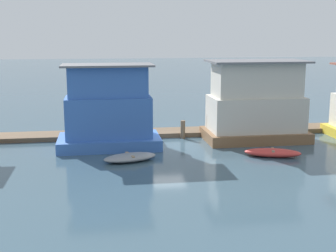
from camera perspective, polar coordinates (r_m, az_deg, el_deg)
name	(u,v)px	position (r m, az deg, el deg)	size (l,w,h in m)	color
ground_plane	(166,144)	(29.88, -0.29, -2.26)	(200.00, 200.00, 0.00)	#385160
dock_walkway	(160,133)	(32.62, -1.01, -0.83)	(42.40, 2.13, 0.30)	brown
houseboat_blue	(109,112)	(28.96, -7.26, 1.73)	(6.26, 3.49, 5.15)	#3866B7
houseboat_brown	(256,104)	(31.25, 10.64, 2.59)	(6.67, 3.83, 5.26)	brown
dinghy_grey	(130,157)	(26.12, -4.65, -3.83)	(3.28, 2.17, 0.42)	gray
dinghy_red	(273,153)	(27.58, 12.65, -3.19)	(3.39, 2.01, 0.48)	red
mooring_post_far_right	(209,126)	(31.80, 5.00, 0.01)	(0.31, 0.31, 1.61)	brown
mooring_post_near_left	(183,130)	(31.47, 1.82, -0.43)	(0.31, 0.31, 1.21)	brown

